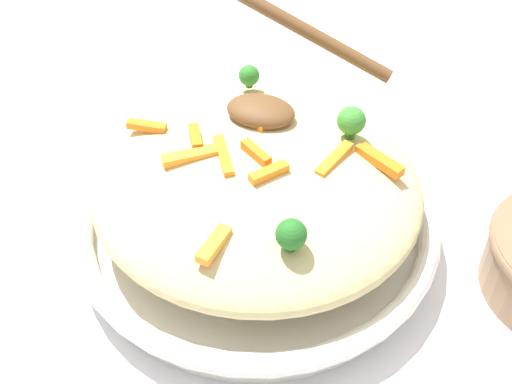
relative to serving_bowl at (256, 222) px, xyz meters
name	(u,v)px	position (x,y,z in m)	size (l,w,h in m)	color
ground_plane	(256,239)	(0.00, 0.00, -0.02)	(2.40, 2.40, 0.00)	silver
serving_bowl	(256,222)	(0.00, 0.00, 0.00)	(0.30, 0.30, 0.04)	white
pasta_mound	(256,186)	(0.00, 0.00, 0.04)	(0.26, 0.25, 0.06)	#DBC689
carrot_piece_0	(380,160)	(0.09, 0.03, 0.07)	(0.04, 0.01, 0.01)	orange
carrot_piece_1	(190,157)	(-0.05, -0.01, 0.07)	(0.04, 0.01, 0.01)	orange
carrot_piece_2	(147,126)	(-0.10, 0.01, 0.07)	(0.03, 0.01, 0.01)	orange
carrot_piece_3	(224,156)	(-0.02, -0.01, 0.07)	(0.04, 0.01, 0.01)	orange
carrot_piece_4	(269,172)	(0.02, -0.02, 0.07)	(0.03, 0.01, 0.01)	orange
carrot_piece_5	(252,121)	(-0.02, 0.04, 0.07)	(0.03, 0.01, 0.01)	orange
carrot_piece_6	(214,245)	(0.00, -0.09, 0.07)	(0.03, 0.01, 0.01)	orange
carrot_piece_7	(196,137)	(-0.05, 0.01, 0.07)	(0.03, 0.01, 0.01)	orange
carrot_piece_8	(256,153)	(0.00, 0.00, 0.08)	(0.03, 0.01, 0.01)	orange
carrot_piece_9	(334,159)	(0.06, 0.02, 0.07)	(0.04, 0.01, 0.01)	orange
broccoli_floret_0	(249,76)	(-0.04, 0.09, 0.07)	(0.02, 0.02, 0.02)	#296820
broccoli_floret_1	(291,235)	(0.05, -0.07, 0.08)	(0.02, 0.02, 0.02)	#205B1C
broccoli_floret_2	(351,121)	(0.06, 0.05, 0.08)	(0.02, 0.02, 0.03)	#377928
serving_spoon	(276,77)	(-0.01, 0.08, 0.09)	(0.17, 0.11, 0.08)	brown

